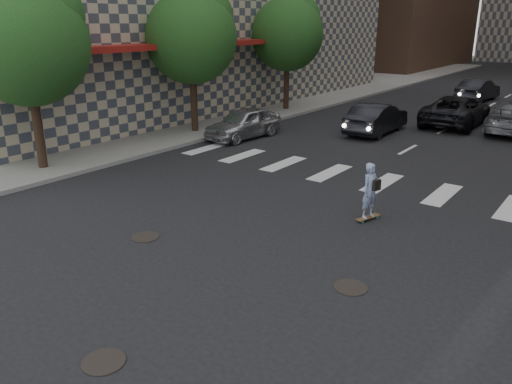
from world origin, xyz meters
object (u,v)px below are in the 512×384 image
Objects in this scene: tree_c at (289,31)px; skateboarder at (370,191)px; traffic_car_c at (456,111)px; tree_b at (194,33)px; traffic_car_a at (377,118)px; tree_a at (30,38)px; traffic_car_e at (478,90)px; silver_sedan at (244,123)px.

tree_c reaches higher than skateboarder.
tree_c reaches higher than traffic_car_c.
tree_b reaches higher than traffic_car_c.
traffic_car_a is 0.81× the size of traffic_car_c.
tree_a and tree_b have the same top height.
traffic_car_a reaches higher than traffic_car_e.
traffic_car_e is (1.23, 13.94, -0.01)m from traffic_car_a.
tree_b is 1.61× the size of silver_sedan.
skateboarder is 10.83m from silver_sedan.
tree_b is at bearing 171.79° from skateboarder.
traffic_car_e is at bearing 76.82° from silver_sedan.
traffic_car_c is (9.48, 17.47, -3.89)m from tree_a.
tree_a and tree_c have the same top height.
traffic_car_e is at bearing 73.14° from tree_a.
traffic_car_a is (-4.50, 10.65, -0.11)m from skateboarder.
skateboarder is at bearing -49.62° from tree_c.
tree_a is 1.48× the size of traffic_car_a.
tree_b is 4.68m from silver_sedan.
tree_c is at bearing 147.74° from skateboarder.
tree_a reaches higher than traffic_car_e.
traffic_car_e is at bearing 114.93° from skateboarder.
tree_b is 21.15m from traffic_car_e.
tree_a is at bearing -150.30° from skateboarder.
tree_a is 1.00× the size of tree_c.
tree_c reaches higher than silver_sedan.
tree_c is at bearing -23.28° from traffic_car_a.
traffic_car_e is at bearing 53.50° from tree_c.
traffic_car_a is (6.97, 13.15, -3.91)m from tree_a.
silver_sedan is at bearing 79.26° from traffic_car_e.
tree_b reaches higher than traffic_car_a.
traffic_car_c is 9.70m from traffic_car_e.
skateboarder is 15.09m from traffic_car_c.
tree_b is 1.48× the size of traffic_car_a.
tree_b reaches higher than traffic_car_e.
tree_a is 16.00m from tree_c.
skateboarder is 0.36× the size of traffic_car_a.
tree_a reaches higher than traffic_car_c.
traffic_car_c is at bearing 8.82° from tree_c.
skateboarder is at bearing 96.53° from traffic_car_c.
tree_a is 28.58m from traffic_car_e.
traffic_car_a is 13.99m from traffic_car_e.
silver_sedan is (-9.02, 6.00, -0.15)m from skateboarder.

